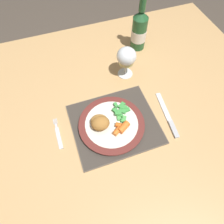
% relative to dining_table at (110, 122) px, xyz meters
% --- Properties ---
extents(ground_plane, '(6.00, 6.00, 0.00)m').
position_rel_dining_table_xyz_m(ground_plane, '(0.00, 0.00, -0.66)').
color(ground_plane, '#4C4238').
extents(dining_table, '(1.39, 1.09, 0.74)m').
position_rel_dining_table_xyz_m(dining_table, '(0.00, 0.00, 0.00)').
color(dining_table, tan).
rests_on(dining_table, ground).
extents(placemat, '(0.31, 0.27, 0.01)m').
position_rel_dining_table_xyz_m(placemat, '(-0.00, -0.06, 0.08)').
color(placemat, brown).
rests_on(placemat, dining_table).
extents(dinner_plate, '(0.24, 0.24, 0.02)m').
position_rel_dining_table_xyz_m(dinner_plate, '(-0.01, -0.06, 0.09)').
color(dinner_plate, silver).
rests_on(dinner_plate, placemat).
extents(breaded_croquettes, '(0.07, 0.07, 0.05)m').
position_rel_dining_table_xyz_m(breaded_croquettes, '(-0.05, -0.06, 0.12)').
color(breaded_croquettes, '#B77F3D').
rests_on(breaded_croquettes, dinner_plate).
extents(green_beans_pile, '(0.06, 0.09, 0.02)m').
position_rel_dining_table_xyz_m(green_beans_pile, '(0.03, -0.03, 0.11)').
color(green_beans_pile, green).
rests_on(green_beans_pile, dinner_plate).
extents(glazed_carrots, '(0.07, 0.05, 0.02)m').
position_rel_dining_table_xyz_m(glazed_carrots, '(0.01, -0.10, 0.11)').
color(glazed_carrots, orange).
rests_on(glazed_carrots, dinner_plate).
extents(fork, '(0.01, 0.12, 0.01)m').
position_rel_dining_table_xyz_m(fork, '(-0.20, -0.03, 0.08)').
color(fork, silver).
rests_on(fork, dining_table).
extents(table_knife, '(0.04, 0.20, 0.01)m').
position_rel_dining_table_xyz_m(table_knife, '(0.20, -0.10, 0.08)').
color(table_knife, silver).
rests_on(table_knife, dining_table).
extents(wine_glass, '(0.08, 0.08, 0.14)m').
position_rel_dining_table_xyz_m(wine_glass, '(0.13, 0.16, 0.17)').
color(wine_glass, silver).
rests_on(wine_glass, dining_table).
extents(bottle, '(0.07, 0.07, 0.25)m').
position_rel_dining_table_xyz_m(bottle, '(0.24, 0.31, 0.17)').
color(bottle, '#23562D').
rests_on(bottle, dining_table).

